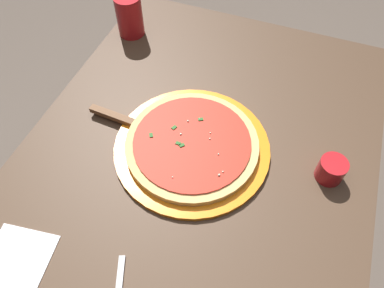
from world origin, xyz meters
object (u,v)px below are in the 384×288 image
(cup_tall_drink, at_px, (129,16))
(cup_small_sauce, at_px, (331,170))
(pizza, at_px, (192,144))
(napkin_folded_right, at_px, (14,267))
(serving_plate, at_px, (192,148))
(pizza_server, at_px, (128,122))

(cup_tall_drink, relative_size, cup_small_sauce, 1.98)
(pizza, distance_m, napkin_folded_right, 0.44)
(serving_plate, relative_size, pizza, 1.18)
(cup_tall_drink, height_order, napkin_folded_right, cup_tall_drink)
(serving_plate, distance_m, pizza, 0.02)
(pizza_server, height_order, cup_small_sauce, cup_small_sauce)
(serving_plate, relative_size, pizza_server, 1.64)
(pizza, relative_size, cup_small_sauce, 5.09)
(pizza, relative_size, napkin_folded_right, 2.03)
(cup_tall_drink, xyz_separation_m, napkin_folded_right, (-0.72, -0.10, -0.06))
(pizza, xyz_separation_m, pizza_server, (0.01, 0.17, -0.00))
(pizza_server, height_order, cup_tall_drink, cup_tall_drink)
(cup_small_sauce, bearing_deg, cup_tall_drink, 64.64)
(serving_plate, xyz_separation_m, pizza_server, (0.01, 0.17, 0.01))
(pizza, height_order, cup_tall_drink, cup_tall_drink)
(serving_plate, bearing_deg, pizza, 93.71)
(cup_tall_drink, relative_size, napkin_folded_right, 0.79)
(pizza, bearing_deg, cup_small_sauce, -82.93)
(pizza, xyz_separation_m, cup_small_sauce, (0.04, -0.31, 0.01))
(pizza_server, xyz_separation_m, cup_small_sauce, (0.03, -0.48, 0.01))
(cup_small_sauce, height_order, napkin_folded_right, cup_small_sauce)
(serving_plate, xyz_separation_m, pizza, (-0.00, 0.00, 0.02))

